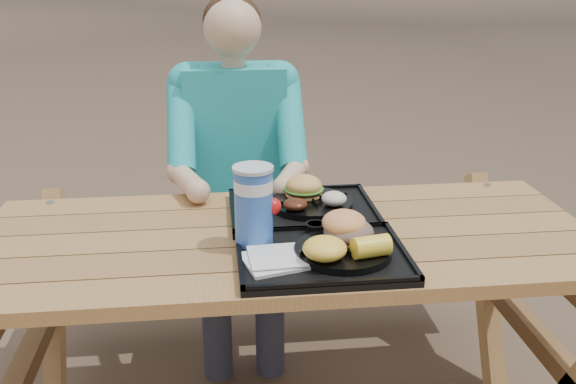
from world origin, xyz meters
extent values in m
cube|color=black|center=(0.07, -0.19, 0.76)|extent=(0.45, 0.35, 0.02)
cube|color=black|center=(0.06, 0.15, 0.76)|extent=(0.45, 0.35, 0.02)
cylinder|color=black|center=(0.12, -0.19, 0.78)|extent=(0.26, 0.26, 0.02)
cylinder|color=black|center=(0.09, 0.16, 0.78)|extent=(0.26, 0.26, 0.02)
cube|color=silver|center=(-0.06, -0.22, 0.78)|extent=(0.18, 0.18, 0.02)
cylinder|color=#1648AB|center=(-0.10, -0.09, 0.88)|extent=(0.10, 0.10, 0.21)
cylinder|color=black|center=(0.07, -0.06, 0.79)|extent=(0.06, 0.06, 0.03)
cylinder|color=yellow|center=(0.13, -0.07, 0.79)|extent=(0.05, 0.05, 0.03)
ellipsoid|color=yellow|center=(0.06, -0.26, 0.82)|extent=(0.11, 0.11, 0.06)
cube|color=black|center=(-0.10, 0.15, 0.77)|extent=(0.09, 0.15, 0.01)
ellipsoid|color=#481C0E|center=(0.03, 0.09, 0.81)|extent=(0.07, 0.07, 0.03)
ellipsoid|color=beige|center=(0.16, 0.11, 0.81)|extent=(0.08, 0.08, 0.04)
camera|label=1|loc=(-0.20, -1.71, 1.51)|focal=40.00mm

